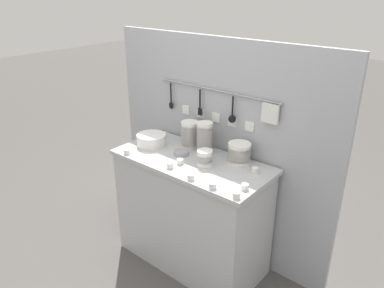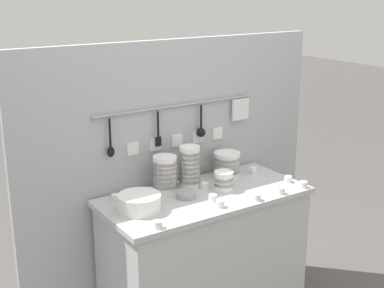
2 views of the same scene
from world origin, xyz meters
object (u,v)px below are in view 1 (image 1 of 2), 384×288
object	(u,v)px
cup_mid_row	(203,156)
cup_back_left	(191,177)
cup_centre	(180,162)
cup_by_caddy	(127,152)
bowl_stack_wide_centre	(205,158)
cup_back_right	(164,135)
bowl_stack_tall_left	(190,134)
steel_mixing_bowl	(181,153)
plate_stack	(152,140)
bowl_stack_back_corner	(239,153)
cup_front_right	(170,165)
cup_edge_near	(213,186)
bowl_stack_nested_right	(205,138)
cup_edge_far	(236,195)
cup_front_left	(255,170)
cup_beside_plates	(245,187)

from	to	relation	value
cup_mid_row	cup_back_left	bearing A→B (deg)	-65.53
cup_centre	cup_by_caddy	size ratio (longest dim) A/B	1.00
bowl_stack_wide_centre	cup_back_right	world-z (taller)	bowl_stack_wide_centre
bowl_stack_tall_left	cup_back_left	world-z (taller)	bowl_stack_tall_left
steel_mixing_bowl	cup_by_caddy	bearing A→B (deg)	-142.45
bowl_stack_tall_left	plate_stack	size ratio (longest dim) A/B	0.91
bowl_stack_wide_centre	cup_by_caddy	world-z (taller)	bowl_stack_wide_centre
bowl_stack_back_corner	steel_mixing_bowl	world-z (taller)	bowl_stack_back_corner
cup_by_caddy	cup_back_right	size ratio (longest dim) A/B	1.00
steel_mixing_bowl	cup_front_right	xyz separation A→B (m)	(0.08, -0.21, 0.00)
plate_stack	cup_edge_near	distance (m)	0.81
cup_by_caddy	cup_edge_near	size ratio (longest dim) A/B	1.00
bowl_stack_nested_right	cup_edge_far	xyz separation A→B (m)	(0.54, -0.39, -0.10)
cup_by_caddy	cup_front_left	xyz separation A→B (m)	(0.90, 0.35, 0.00)
cup_by_caddy	cup_front_right	xyz separation A→B (m)	(0.40, 0.04, 0.00)
bowl_stack_nested_right	bowl_stack_wide_centre	xyz separation A→B (m)	(0.13, -0.16, -0.07)
cup_front_left	cup_back_right	distance (m)	0.92
cup_centre	cup_by_caddy	world-z (taller)	same
cup_centre	cup_back_left	world-z (taller)	same
cup_beside_plates	bowl_stack_wide_centre	bearing A→B (deg)	164.81
cup_beside_plates	cup_edge_far	distance (m)	0.12
bowl_stack_wide_centre	cup_beside_plates	distance (m)	0.42
cup_front_right	cup_beside_plates	xyz separation A→B (m)	(0.56, 0.08, 0.00)
cup_edge_near	cup_back_left	size ratio (longest dim) A/B	1.00
steel_mixing_bowl	cup_back_left	world-z (taller)	cup_back_left
bowl_stack_nested_right	steel_mixing_bowl	size ratio (longest dim) A/B	2.17
steel_mixing_bowl	cup_back_left	distance (m)	0.39
cup_edge_far	cup_front_right	bearing A→B (deg)	176.22
bowl_stack_back_corner	cup_by_caddy	size ratio (longest dim) A/B	3.47
steel_mixing_bowl	cup_by_caddy	xyz separation A→B (m)	(-0.33, -0.25, 0.00)
bowl_stack_back_corner	cup_back_left	bearing A→B (deg)	-104.24
bowl_stack_tall_left	steel_mixing_bowl	size ratio (longest dim) A/B	1.85
cup_front_right	cup_mid_row	world-z (taller)	same
bowl_stack_back_corner	cup_edge_far	bearing A→B (deg)	-58.91
cup_by_caddy	cup_front_left	distance (m)	0.96
cup_edge_far	cup_beside_plates	bearing A→B (deg)	95.54
cup_front_right	cup_back_left	xyz separation A→B (m)	(0.22, -0.04, 0.00)
plate_stack	cup_mid_row	distance (m)	0.47
bowl_stack_back_corner	cup_front_left	xyz separation A→B (m)	(0.17, -0.06, -0.06)
bowl_stack_tall_left	cup_centre	bearing A→B (deg)	-63.03
bowl_stack_back_corner	cup_front_right	distance (m)	0.50
bowl_stack_tall_left	cup_edge_near	world-z (taller)	bowl_stack_tall_left
bowl_stack_wide_centre	plate_stack	bearing A→B (deg)	178.62
plate_stack	cup_by_caddy	bearing A→B (deg)	-96.15
bowl_stack_nested_right	cup_mid_row	size ratio (longest dim) A/B	5.23
bowl_stack_wide_centre	bowl_stack_tall_left	world-z (taller)	bowl_stack_tall_left
steel_mixing_bowl	cup_by_caddy	distance (m)	0.41
bowl_stack_tall_left	cup_back_right	distance (m)	0.31
steel_mixing_bowl	cup_edge_near	xyz separation A→B (m)	(0.48, -0.25, 0.00)
bowl_stack_nested_right	plate_stack	world-z (taller)	bowl_stack_nested_right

